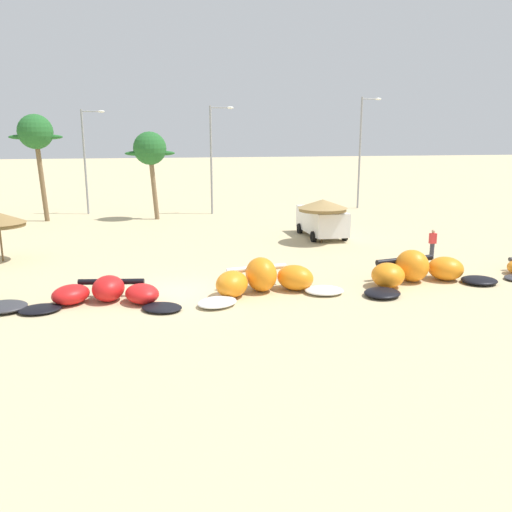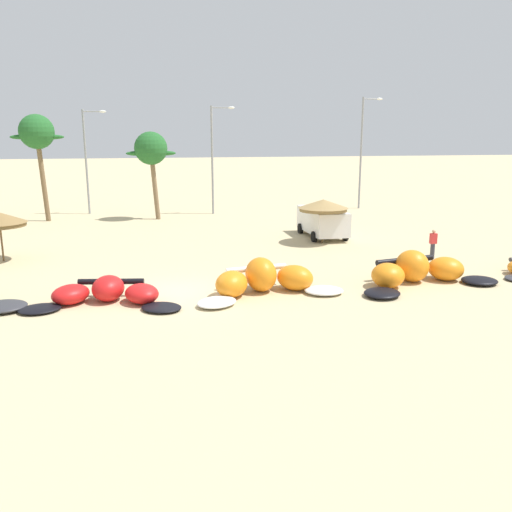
{
  "view_description": "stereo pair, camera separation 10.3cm",
  "coord_description": "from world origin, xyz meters",
  "px_view_note": "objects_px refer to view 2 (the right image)",
  "views": [
    {
      "loc": [
        -1.05,
        -22.13,
        6.7
      ],
      "look_at": [
        3.81,
        2.0,
        1.0
      ],
      "focal_mm": 37.32,
      "sensor_mm": 36.0,
      "label": 1
    },
    {
      "loc": [
        -0.95,
        -22.15,
        6.7
      ],
      "look_at": [
        3.81,
        2.0,
        1.0
      ],
      "focal_mm": 37.32,
      "sensor_mm": 36.0,
      "label": 2
    }
  ],
  "objects_px": {
    "parked_van": "(322,220)",
    "lamppost_west_center": "(88,156)",
    "kite_left_of_center": "(264,280)",
    "kite_center": "(417,271)",
    "palm_left_of_gap": "(37,134)",
    "lamppost_east_center": "(214,154)",
    "beach_umbrella_middle": "(323,205)",
    "lamppost_east": "(363,148)",
    "kite_left": "(106,293)",
    "person_near_kites": "(433,244)",
    "palm_center_left": "(151,150)"
  },
  "relations": [
    {
      "from": "palm_left_of_gap",
      "to": "lamppost_east_center",
      "type": "xyz_separation_m",
      "value": [
        13.56,
        1.3,
        -1.63
      ]
    },
    {
      "from": "palm_left_of_gap",
      "to": "parked_van",
      "type": "bearing_deg",
      "value": -28.22
    },
    {
      "from": "parked_van",
      "to": "palm_left_of_gap",
      "type": "bearing_deg",
      "value": 151.78
    },
    {
      "from": "beach_umbrella_middle",
      "to": "palm_left_of_gap",
      "type": "bearing_deg",
      "value": 146.57
    },
    {
      "from": "kite_left_of_center",
      "to": "beach_umbrella_middle",
      "type": "xyz_separation_m",
      "value": [
        5.81,
        9.8,
        1.8
      ]
    },
    {
      "from": "kite_left_of_center",
      "to": "lamppost_east",
      "type": "distance_m",
      "value": 28.46
    },
    {
      "from": "person_near_kites",
      "to": "lamppost_west_center",
      "type": "distance_m",
      "value": 29.21
    },
    {
      "from": "kite_left_of_center",
      "to": "lamppost_east_center",
      "type": "relative_size",
      "value": 0.75
    },
    {
      "from": "lamppost_east_center",
      "to": "parked_van",
      "type": "bearing_deg",
      "value": -63.92
    },
    {
      "from": "palm_center_left",
      "to": "lamppost_west_center",
      "type": "bearing_deg",
      "value": 141.87
    },
    {
      "from": "kite_center",
      "to": "palm_left_of_gap",
      "type": "xyz_separation_m",
      "value": [
        -20.01,
        22.0,
        6.07
      ]
    },
    {
      "from": "kite_center",
      "to": "lamppost_east",
      "type": "bearing_deg",
      "value": 73.86
    },
    {
      "from": "kite_left_of_center",
      "to": "beach_umbrella_middle",
      "type": "distance_m",
      "value": 11.54
    },
    {
      "from": "parked_van",
      "to": "palm_center_left",
      "type": "xyz_separation_m",
      "value": [
        -10.86,
        9.57,
        4.34
      ]
    },
    {
      "from": "beach_umbrella_middle",
      "to": "lamppost_west_center",
      "type": "relative_size",
      "value": 0.36
    },
    {
      "from": "kite_left",
      "to": "kite_left_of_center",
      "type": "distance_m",
      "value": 6.52
    },
    {
      "from": "kite_left_of_center",
      "to": "lamppost_west_center",
      "type": "height_order",
      "value": "lamppost_west_center"
    },
    {
      "from": "kite_left_of_center",
      "to": "parked_van",
      "type": "distance_m",
      "value": 13.43
    },
    {
      "from": "parked_van",
      "to": "lamppost_west_center",
      "type": "xyz_separation_m",
      "value": [
        -16.03,
        13.63,
        3.75
      ]
    },
    {
      "from": "palm_center_left",
      "to": "lamppost_east",
      "type": "relative_size",
      "value": 0.7
    },
    {
      "from": "kite_left",
      "to": "palm_center_left",
      "type": "height_order",
      "value": "palm_center_left"
    },
    {
      "from": "beach_umbrella_middle",
      "to": "parked_van",
      "type": "xyz_separation_m",
      "value": [
        0.6,
        1.98,
        -1.27
      ]
    },
    {
      "from": "person_near_kites",
      "to": "palm_left_of_gap",
      "type": "relative_size",
      "value": 0.2
    },
    {
      "from": "kite_left",
      "to": "palm_left_of_gap",
      "type": "distance_m",
      "value": 23.93
    },
    {
      "from": "parked_van",
      "to": "lamppost_west_center",
      "type": "distance_m",
      "value": 21.37
    },
    {
      "from": "kite_left_of_center",
      "to": "lamppost_west_center",
      "type": "xyz_separation_m",
      "value": [
        -9.62,
        25.42,
        4.28
      ]
    },
    {
      "from": "kite_left_of_center",
      "to": "parked_van",
      "type": "relative_size",
      "value": 1.36
    },
    {
      "from": "kite_center",
      "to": "lamppost_east",
      "type": "relative_size",
      "value": 0.73
    },
    {
      "from": "kite_left",
      "to": "lamppost_east",
      "type": "bearing_deg",
      "value": 49.66
    },
    {
      "from": "kite_left_of_center",
      "to": "kite_center",
      "type": "xyz_separation_m",
      "value": [
        7.17,
        0.11,
        -0.0
      ]
    },
    {
      "from": "palm_left_of_gap",
      "to": "lamppost_east_center",
      "type": "bearing_deg",
      "value": 5.46
    },
    {
      "from": "kite_left",
      "to": "lamppost_east_center",
      "type": "xyz_separation_m",
      "value": [
        7.23,
        23.52,
        4.61
      ]
    },
    {
      "from": "lamppost_west_center",
      "to": "lamppost_east_center",
      "type": "distance_m",
      "value": 10.53
    },
    {
      "from": "kite_center",
      "to": "lamppost_east",
      "type": "height_order",
      "value": "lamppost_east"
    },
    {
      "from": "person_near_kites",
      "to": "lamppost_east",
      "type": "relative_size",
      "value": 0.17
    },
    {
      "from": "kite_left_of_center",
      "to": "kite_left",
      "type": "bearing_deg",
      "value": -179.1
    },
    {
      "from": "beach_umbrella_middle",
      "to": "lamppost_east",
      "type": "height_order",
      "value": "lamppost_east"
    },
    {
      "from": "kite_center",
      "to": "beach_umbrella_middle",
      "type": "xyz_separation_m",
      "value": [
        -1.35,
        9.69,
        1.8
      ]
    },
    {
      "from": "parked_van",
      "to": "lamppost_east",
      "type": "bearing_deg",
      "value": 58.12
    },
    {
      "from": "kite_left",
      "to": "person_near_kites",
      "type": "distance_m",
      "value": 17.47
    },
    {
      "from": "lamppost_west_center",
      "to": "lamppost_east",
      "type": "relative_size",
      "value": 0.88
    },
    {
      "from": "lamppost_east",
      "to": "palm_center_left",
      "type": "bearing_deg",
      "value": -171.26
    },
    {
      "from": "kite_left",
      "to": "palm_center_left",
      "type": "bearing_deg",
      "value": 84.5
    },
    {
      "from": "lamppost_east_center",
      "to": "kite_left_of_center",
      "type": "bearing_deg",
      "value": -91.76
    },
    {
      "from": "palm_left_of_gap",
      "to": "lamppost_east",
      "type": "relative_size",
      "value": 0.83
    },
    {
      "from": "parked_van",
      "to": "lamppost_east_center",
      "type": "relative_size",
      "value": 0.55
    },
    {
      "from": "palm_center_left",
      "to": "parked_van",
      "type": "bearing_deg",
      "value": -41.39
    },
    {
      "from": "palm_center_left",
      "to": "beach_umbrella_middle",
      "type": "bearing_deg",
      "value": -48.39
    },
    {
      "from": "kite_center",
      "to": "lamppost_east_center",
      "type": "height_order",
      "value": "lamppost_east_center"
    },
    {
      "from": "kite_center",
      "to": "person_near_kites",
      "type": "height_order",
      "value": "person_near_kites"
    }
  ]
}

